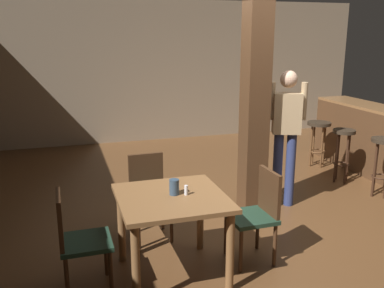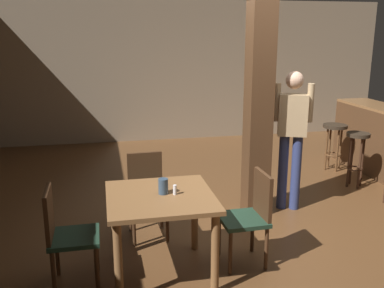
{
  "view_description": "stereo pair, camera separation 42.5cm",
  "coord_description": "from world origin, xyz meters",
  "px_view_note": "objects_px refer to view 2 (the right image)",
  "views": [
    {
      "loc": [
        -2.33,
        -4.06,
        2.15
      ],
      "look_at": [
        -0.96,
        0.34,
        0.95
      ],
      "focal_mm": 40.0,
      "sensor_mm": 36.0,
      "label": 1
    },
    {
      "loc": [
        -1.92,
        -4.16,
        2.15
      ],
      "look_at": [
        -0.96,
        0.34,
        0.95
      ],
      "focal_mm": 40.0,
      "sensor_mm": 36.0,
      "label": 2
    }
  ],
  "objects_px": {
    "napkin_cup": "(163,186)",
    "bar_stool_far": "(335,135)",
    "chair_west": "(65,232)",
    "bar_stool_mid": "(357,147)",
    "chair_north": "(147,190)",
    "standing_person": "(292,131)",
    "salt_shaker": "(175,190)",
    "dining_table": "(161,209)",
    "chair_east": "(250,213)",
    "bar_counter": "(382,142)"
  },
  "relations": [
    {
      "from": "chair_east",
      "to": "salt_shaker",
      "type": "xyz_separation_m",
      "value": [
        -0.73,
        -0.04,
        0.31
      ]
    },
    {
      "from": "chair_west",
      "to": "salt_shaker",
      "type": "height_order",
      "value": "chair_west"
    },
    {
      "from": "bar_counter",
      "to": "chair_west",
      "type": "bearing_deg",
      "value": -155.21
    },
    {
      "from": "salt_shaker",
      "to": "bar_counter",
      "type": "bearing_deg",
      "value": 30.31
    },
    {
      "from": "chair_north",
      "to": "bar_stool_mid",
      "type": "xyz_separation_m",
      "value": [
        3.08,
        0.89,
        0.07
      ]
    },
    {
      "from": "dining_table",
      "to": "chair_east",
      "type": "relative_size",
      "value": 1.05
    },
    {
      "from": "salt_shaker",
      "to": "standing_person",
      "type": "bearing_deg",
      "value": 36.02
    },
    {
      "from": "chair_north",
      "to": "standing_person",
      "type": "height_order",
      "value": "standing_person"
    },
    {
      "from": "bar_stool_mid",
      "to": "chair_west",
      "type": "bearing_deg",
      "value": -155.75
    },
    {
      "from": "chair_east",
      "to": "bar_stool_far",
      "type": "relative_size",
      "value": 1.2
    },
    {
      "from": "salt_shaker",
      "to": "bar_counter",
      "type": "relative_size",
      "value": 0.04
    },
    {
      "from": "chair_west",
      "to": "bar_stool_far",
      "type": "height_order",
      "value": "chair_west"
    },
    {
      "from": "chair_west",
      "to": "standing_person",
      "type": "xyz_separation_m",
      "value": [
        2.6,
        1.2,
        0.5
      ]
    },
    {
      "from": "napkin_cup",
      "to": "chair_west",
      "type": "bearing_deg",
      "value": -177.06
    },
    {
      "from": "chair_east",
      "to": "bar_stool_far",
      "type": "distance_m",
      "value": 3.39
    },
    {
      "from": "standing_person",
      "to": "bar_counter",
      "type": "distance_m",
      "value": 2.17
    },
    {
      "from": "dining_table",
      "to": "standing_person",
      "type": "distance_m",
      "value": 2.16
    },
    {
      "from": "salt_shaker",
      "to": "chair_east",
      "type": "bearing_deg",
      "value": 3.46
    },
    {
      "from": "chair_east",
      "to": "standing_person",
      "type": "height_order",
      "value": "standing_person"
    },
    {
      "from": "napkin_cup",
      "to": "bar_stool_far",
      "type": "height_order",
      "value": "napkin_cup"
    },
    {
      "from": "standing_person",
      "to": "bar_stool_far",
      "type": "bearing_deg",
      "value": 44.13
    },
    {
      "from": "dining_table",
      "to": "standing_person",
      "type": "relative_size",
      "value": 0.54
    },
    {
      "from": "chair_east",
      "to": "bar_stool_mid",
      "type": "bearing_deg",
      "value": 37.77
    },
    {
      "from": "napkin_cup",
      "to": "bar_counter",
      "type": "bearing_deg",
      "value": 29.16
    },
    {
      "from": "dining_table",
      "to": "standing_person",
      "type": "height_order",
      "value": "standing_person"
    },
    {
      "from": "napkin_cup",
      "to": "standing_person",
      "type": "distance_m",
      "value": 2.1
    },
    {
      "from": "standing_person",
      "to": "chair_east",
      "type": "bearing_deg",
      "value": -128.54
    },
    {
      "from": "dining_table",
      "to": "chair_west",
      "type": "bearing_deg",
      "value": -178.65
    },
    {
      "from": "chair_east",
      "to": "napkin_cup",
      "type": "bearing_deg",
      "value": -179.76
    },
    {
      "from": "chair_north",
      "to": "bar_counter",
      "type": "distance_m",
      "value": 3.94
    },
    {
      "from": "dining_table",
      "to": "chair_east",
      "type": "bearing_deg",
      "value": 1.87
    },
    {
      "from": "dining_table",
      "to": "chair_north",
      "type": "xyz_separation_m",
      "value": [
        -0.04,
        0.83,
        -0.13
      ]
    },
    {
      "from": "chair_east",
      "to": "bar_counter",
      "type": "xyz_separation_m",
      "value": [
        2.84,
        2.04,
        0.03
      ]
    },
    {
      "from": "napkin_cup",
      "to": "bar_stool_mid",
      "type": "distance_m",
      "value": 3.47
    },
    {
      "from": "chair_east",
      "to": "bar_counter",
      "type": "height_order",
      "value": "bar_counter"
    },
    {
      "from": "napkin_cup",
      "to": "dining_table",
      "type": "bearing_deg",
      "value": -141.94
    },
    {
      "from": "dining_table",
      "to": "salt_shaker",
      "type": "height_order",
      "value": "salt_shaker"
    },
    {
      "from": "napkin_cup",
      "to": "salt_shaker",
      "type": "distance_m",
      "value": 0.11
    },
    {
      "from": "standing_person",
      "to": "napkin_cup",
      "type": "bearing_deg",
      "value": -146.44
    },
    {
      "from": "chair_east",
      "to": "bar_stool_mid",
      "type": "distance_m",
      "value": 2.77
    },
    {
      "from": "dining_table",
      "to": "bar_stool_far",
      "type": "distance_m",
      "value": 4.03
    },
    {
      "from": "chair_north",
      "to": "chair_east",
      "type": "xyz_separation_m",
      "value": [
        0.89,
        -0.81,
        0.0
      ]
    },
    {
      "from": "chair_west",
      "to": "bar_stool_far",
      "type": "relative_size",
      "value": 1.2
    },
    {
      "from": "bar_stool_mid",
      "to": "chair_north",
      "type": "bearing_deg",
      "value": -163.87
    },
    {
      "from": "chair_west",
      "to": "salt_shaker",
      "type": "bearing_deg",
      "value": 0.21
    },
    {
      "from": "dining_table",
      "to": "chair_east",
      "type": "height_order",
      "value": "chair_east"
    },
    {
      "from": "standing_person",
      "to": "bar_counter",
      "type": "relative_size",
      "value": 0.81
    },
    {
      "from": "bar_stool_far",
      "to": "chair_west",
      "type": "bearing_deg",
      "value": -147.49
    },
    {
      "from": "salt_shaker",
      "to": "chair_north",
      "type": "bearing_deg",
      "value": 100.95
    },
    {
      "from": "bar_counter",
      "to": "bar_stool_far",
      "type": "bearing_deg",
      "value": 140.83
    }
  ]
}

